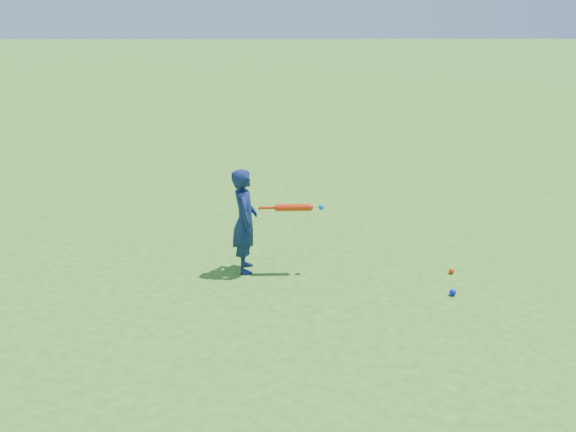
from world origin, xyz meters
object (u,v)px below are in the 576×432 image
Objects in this scene: ground_ball_red at (451,271)px; ground_ball_blue at (453,292)px; child at (245,221)px; bat_swing at (295,208)px.

ground_ball_red is 0.84× the size of ground_ball_blue.
child is 0.61m from bat_swing.
bat_swing is (-1.83, 0.10, 0.76)m from ground_ball_red.
ground_ball_red is 1.98m from bat_swing.
child is at bearing 175.36° from bat_swing.
ground_ball_blue reaches higher than ground_ball_red.
ground_ball_red is (2.41, -0.13, -0.59)m from child.
child reaches higher than ground_ball_red.
ground_ball_red is at bearing -4.50° from bat_swing.
ground_ball_red is 0.59m from ground_ball_blue.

